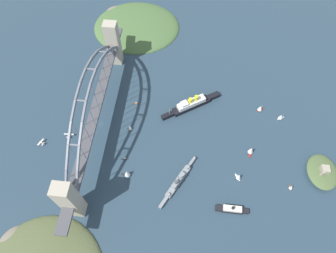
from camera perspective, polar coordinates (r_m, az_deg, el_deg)
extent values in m
plane|color=#283D4C|center=(351.59, -12.85, 0.43)|extent=(1400.00, 1400.00, 0.00)
cube|color=#ADA38E|center=(388.35, -10.48, 15.42)|extent=(12.89, 15.88, 61.36)
cube|color=#ADA38E|center=(287.03, -18.43, -13.30)|extent=(12.89, 15.88, 61.36)
cube|color=#47474C|center=(328.20, -13.80, 3.07)|extent=(186.34, 11.18, 2.40)
cube|color=#47474C|center=(402.75, -9.90, 17.02)|extent=(24.00, 11.18, 2.40)
cube|color=#47474C|center=(284.78, -19.32, -16.89)|extent=(24.00, 11.18, 2.40)
cube|color=slate|center=(376.62, -11.79, 14.76)|extent=(21.34, 1.80, 18.65)
cube|color=slate|center=(353.73, -12.87, 14.24)|extent=(21.03, 1.80, 15.28)
cube|color=slate|center=(333.47, -13.96, 13.22)|extent=(20.63, 1.80, 11.90)
cube|color=slate|center=(315.98, -15.03, 11.62)|extent=(20.14, 1.80, 8.48)
cube|color=slate|center=(301.49, -16.04, 9.38)|extent=(19.58, 1.80, 4.99)
cube|color=slate|center=(290.30, -16.96, 6.48)|extent=(19.58, 1.80, 4.99)
cube|color=slate|center=(282.81, -17.75, 2.94)|extent=(20.14, 1.80, 8.48)
cube|color=slate|center=(279.45, -18.37, -1.15)|extent=(20.63, 1.80, 11.90)
cube|color=slate|center=(280.66, -18.80, -5.64)|extent=(21.03, 1.80, 15.28)
cube|color=slate|center=(286.79, -19.03, -10.34)|extent=(21.34, 1.80, 18.65)
cube|color=slate|center=(374.05, -10.25, 14.72)|extent=(21.34, 1.80, 18.65)
cube|color=slate|center=(350.99, -11.24, 14.21)|extent=(21.03, 1.80, 15.28)
cube|color=slate|center=(330.56, -12.25, 13.19)|extent=(20.63, 1.80, 11.90)
cube|color=slate|center=(312.91, -13.25, 11.57)|extent=(20.14, 1.80, 8.48)
cube|color=slate|center=(298.26, -14.20, 9.31)|extent=(19.58, 1.80, 4.99)
cube|color=slate|center=(286.95, -15.07, 6.38)|extent=(19.58, 1.80, 4.99)
cube|color=slate|center=(279.37, -15.83, 2.80)|extent=(20.14, 1.80, 8.48)
cube|color=slate|center=(275.97, -16.44, -1.35)|extent=(20.63, 1.80, 11.90)
cube|color=slate|center=(277.20, -16.87, -5.90)|extent=(21.03, 1.80, 15.28)
cube|color=slate|center=(283.39, -17.12, -10.64)|extent=(21.34, 1.80, 18.65)
cube|color=slate|center=(387.45, -10.53, 14.88)|extent=(1.40, 10.06, 1.40)
cube|color=slate|center=(341.51, -12.60, 13.84)|extent=(1.40, 10.06, 1.40)
cube|color=slate|center=(306.41, -14.66, 10.61)|extent=(1.40, 10.06, 1.40)
cube|color=slate|center=(283.98, -16.45, 4.78)|extent=(1.40, 10.06, 1.40)
cube|color=slate|center=(277.31, -17.68, -3.43)|extent=(1.40, 10.06, 1.40)
cube|color=slate|center=(289.65, -18.15, -12.83)|extent=(1.40, 10.06, 1.40)
cylinder|color=slate|center=(369.66, -12.12, 13.78)|extent=(0.56, 0.56, 15.00)
cylinder|color=slate|center=(367.04, -10.56, 13.74)|extent=(0.56, 0.56, 15.00)
cylinder|color=slate|center=(352.51, -12.97, 12.28)|extent=(0.56, 0.56, 27.59)
cylinder|color=slate|center=(349.76, -11.36, 12.23)|extent=(0.56, 0.56, 27.59)
cylinder|color=slate|center=(337.01, -13.84, 10.41)|extent=(0.56, 0.56, 36.59)
cylinder|color=slate|center=(334.13, -12.17, 10.35)|extent=(0.56, 0.56, 36.59)
cylinder|color=slate|center=(323.32, -14.70, 8.17)|extent=(0.56, 0.56, 41.99)
cylinder|color=slate|center=(320.31, -12.98, 8.09)|extent=(0.56, 0.56, 41.99)
cylinder|color=slate|center=(311.62, -15.56, 5.53)|extent=(0.56, 0.56, 43.79)
cylinder|color=slate|center=(308.51, -13.78, 5.42)|extent=(0.56, 0.56, 43.79)
cylinder|color=slate|center=(302.14, -16.38, 2.50)|extent=(0.56, 0.56, 41.99)
cylinder|color=slate|center=(298.93, -14.57, 2.36)|extent=(0.56, 0.56, 41.99)
cylinder|color=slate|center=(295.11, -17.17, -0.89)|extent=(0.56, 0.56, 36.59)
cylinder|color=slate|center=(291.81, -15.32, -1.07)|extent=(0.56, 0.56, 36.59)
cylinder|color=slate|center=(290.75, -17.90, -4.60)|extent=(0.56, 0.56, 27.59)
cylinder|color=slate|center=(287.40, -16.02, -4.83)|extent=(0.56, 0.56, 27.59)
cylinder|color=slate|center=(289.26, -18.55, -8.54)|extent=(0.56, 0.56, 15.00)
cylinder|color=slate|center=(285.90, -16.66, -8.82)|extent=(0.56, 0.56, 15.00)
ellipsoid|color=#476638|center=(455.12, -6.03, 18.51)|extent=(110.69, 123.43, 17.93)
ellipsoid|color=#756B5B|center=(480.94, -9.79, 20.52)|extent=(38.74, 37.03, 9.86)
ellipsoid|color=#756B5B|center=(327.02, -27.51, -20.31)|extent=(44.24, 34.82, 10.57)
cube|color=black|center=(355.38, 4.46, 4.04)|extent=(33.72, 44.53, 5.09)
cube|color=black|center=(346.29, -0.02, 2.14)|extent=(13.05, 16.02, 5.09)
cube|color=black|center=(366.89, 8.70, 5.81)|extent=(13.97, 16.61, 5.09)
cube|color=white|center=(350.97, 4.52, 4.55)|extent=(26.12, 33.94, 5.79)
cube|color=white|center=(344.20, 3.17, 4.41)|extent=(10.45, 10.51, 3.20)
cylinder|color=yellow|center=(345.57, 4.33, 5.03)|extent=(4.48, 4.48, 6.15)
cylinder|color=yellow|center=(348.30, 5.46, 5.49)|extent=(4.48, 4.48, 6.15)
cylinder|color=tan|center=(340.52, 0.27, 2.96)|extent=(0.50, 0.50, 10.00)
cube|color=gray|center=(309.65, 1.95, -10.56)|extent=(37.55, 24.13, 4.01)
cube|color=gray|center=(318.84, 4.57, -6.88)|extent=(12.85, 8.66, 4.01)
cube|color=gray|center=(302.49, -0.88, -14.42)|extent=(13.11, 9.13, 4.01)
cube|color=gray|center=(305.96, 1.97, -10.30)|extent=(19.64, 13.64, 3.91)
cylinder|color=gray|center=(312.92, 3.80, -7.79)|extent=(4.19, 4.19, 2.20)
cylinder|color=gray|center=(301.55, 0.02, -13.02)|extent=(4.19, 4.19, 2.20)
cylinder|color=gray|center=(299.48, 2.01, -9.82)|extent=(0.60, 0.60, 10.00)
cylinder|color=#4C4C51|center=(300.85, 1.57, -10.60)|extent=(3.29, 3.29, 4.40)
cube|color=black|center=(307.48, 12.22, -15.38)|extent=(7.11, 19.65, 2.94)
cube|color=black|center=(310.00, 14.68, -15.49)|extent=(4.90, 6.58, 2.94)
cube|color=black|center=(305.49, 9.72, -15.24)|extent=(5.86, 6.59, 2.94)
cube|color=beige|center=(304.63, 12.32, -15.22)|extent=(6.06, 18.01, 3.12)
cylinder|color=black|center=(302.03, 12.42, -15.07)|extent=(2.76, 2.76, 2.40)
ellipsoid|color=#4C6038|center=(350.58, 27.58, -7.74)|extent=(40.61, 31.64, 7.63)
cube|color=#9E937F|center=(345.74, 27.97, -7.34)|extent=(8.00, 8.00, 7.26)
cylinder|color=gray|center=(342.21, 27.57, -7.98)|extent=(3.60, 3.60, 7.99)
cylinder|color=#B7B7B2|center=(357.99, -23.27, -3.23)|extent=(2.94, 5.01, 0.90)
cylinder|color=#B7B7B2|center=(358.60, -22.92, -2.82)|extent=(2.94, 5.01, 0.90)
cylinder|color=maroon|center=(357.13, -23.33, -3.15)|extent=(0.14, 0.14, 1.22)
cylinder|color=maroon|center=(357.74, -22.97, -2.74)|extent=(0.14, 0.14, 1.22)
ellipsoid|color=silver|center=(356.43, -23.22, -2.85)|extent=(3.81, 6.36, 1.24)
cylinder|color=maroon|center=(358.06, -23.54, -2.63)|extent=(1.41, 1.22, 1.18)
cube|color=silver|center=(356.46, -23.34, -2.75)|extent=(9.29, 5.48, 0.20)
cube|color=silver|center=(354.76, -22.91, -3.05)|extent=(3.72, 2.50, 0.12)
cube|color=maroon|center=(353.75, -22.98, -2.95)|extent=(0.57, 1.05, 1.50)
cylinder|color=#B7B7B2|center=(352.94, -18.69, -1.72)|extent=(6.12, 1.11, 0.90)
cylinder|color=#B7B7B2|center=(351.89, -18.23, -1.76)|extent=(6.12, 1.11, 0.90)
cylinder|color=maroon|center=(352.12, -18.74, -1.64)|extent=(0.14, 0.14, 1.08)
cylinder|color=maroon|center=(351.07, -18.27, -1.68)|extent=(0.14, 0.14, 1.08)
ellipsoid|color=beige|center=(350.67, -18.55, -1.57)|extent=(6.45, 1.38, 1.16)
cylinder|color=maroon|center=(351.97, -18.45, -1.16)|extent=(0.84, 1.13, 1.10)
cube|color=beige|center=(350.63, -18.55, -1.42)|extent=(2.08, 11.13, 0.20)
cube|color=beige|center=(349.32, -18.67, -1.96)|extent=(1.25, 4.24, 0.12)
cube|color=maroon|center=(348.32, -18.72, -1.86)|extent=(1.10, 0.16, 1.50)
cube|color=brown|center=(333.17, 22.44, -10.85)|extent=(4.07, 2.35, 0.88)
cube|color=brown|center=(333.98, 22.34, -10.43)|extent=(1.38, 1.01, 0.88)
cube|color=brown|center=(332.38, 22.53, -11.26)|extent=(1.40, 1.18, 0.88)
cylinder|color=tan|center=(329.92, 22.65, -10.55)|extent=(0.16, 0.16, 6.81)
cone|color=white|center=(329.86, 22.67, -10.76)|extent=(3.93, 3.93, 5.45)
cube|color=black|center=(316.88, -8.03, -9.22)|extent=(3.27, 6.59, 0.86)
cube|color=black|center=(317.74, -8.78, -9.09)|extent=(1.43, 2.21, 0.86)
cube|color=black|center=(316.08, -7.26, -9.35)|extent=(1.69, 2.23, 0.86)
cylinder|color=tan|center=(311.64, -8.25, -8.80)|extent=(0.16, 0.16, 10.82)
cone|color=white|center=(311.76, -7.90, -8.89)|extent=(6.21, 6.21, 8.66)
cube|color=silver|center=(321.04, 13.23, -9.50)|extent=(5.58, 4.52, 1.10)
cube|color=silver|center=(321.85, 12.91, -8.99)|extent=(1.99, 1.72, 1.10)
cube|color=silver|center=(320.26, 13.56, -10.02)|extent=(2.09, 1.89, 1.10)
cylinder|color=tan|center=(316.39, 13.38, -9.08)|extent=(0.16, 0.16, 9.41)
cone|color=white|center=(316.46, 13.51, -9.34)|extent=(6.57, 6.57, 7.53)
cube|color=#B2231E|center=(336.17, 15.50, -4.99)|extent=(6.38, 3.08, 1.07)
cube|color=#B2231E|center=(334.27, 15.48, -5.62)|extent=(2.15, 1.33, 1.07)
cube|color=#B2231E|center=(338.12, 15.53, -4.37)|extent=(2.17, 1.57, 1.07)
cylinder|color=tan|center=(330.97, 15.73, -4.63)|extent=(0.16, 0.16, 10.43)
cone|color=white|center=(332.27, 15.72, -4.39)|extent=(6.10, 6.10, 8.34)
cube|color=black|center=(341.66, -7.38, -0.52)|extent=(1.76, 4.15, 0.75)
cube|color=black|center=(342.24, -7.82, -0.46)|extent=(0.77, 1.39, 0.75)
cube|color=black|center=(341.11, -6.94, -0.59)|extent=(0.90, 1.40, 0.75)
cylinder|color=tan|center=(338.26, -7.51, -0.16)|extent=(0.16, 0.16, 7.42)
cone|color=silver|center=(338.33, -7.31, -0.22)|extent=(3.94, 3.94, 5.93)
cube|color=#B2231E|center=(370.13, 17.34, 3.10)|extent=(4.96, 6.12, 0.94)
cube|color=#B2231E|center=(372.04, 17.81, 3.29)|extent=(1.89, 2.18, 0.94)
cube|color=#B2231E|center=(368.24, 16.87, 2.90)|extent=(2.07, 2.29, 0.94)
cylinder|color=tan|center=(366.47, 17.60, 3.56)|extent=(0.16, 0.16, 9.00)
cone|color=white|center=(365.99, 17.37, 3.43)|extent=(7.17, 7.17, 7.20)
cube|color=brown|center=(360.76, -6.16, 4.44)|extent=(1.83, 4.34, 0.99)
cube|color=brown|center=(361.17, -6.60, 4.46)|extent=(0.97, 1.46, 0.99)
cube|color=brown|center=(360.37, -5.71, 4.42)|extent=(1.15, 1.47, 0.99)
cube|color=beige|center=(359.75, -6.09, 4.54)|extent=(1.41, 2.19, 1.31)
cube|color=silver|center=(370.99, 20.87, 1.52)|extent=(4.66, 5.71, 1.07)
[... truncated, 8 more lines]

